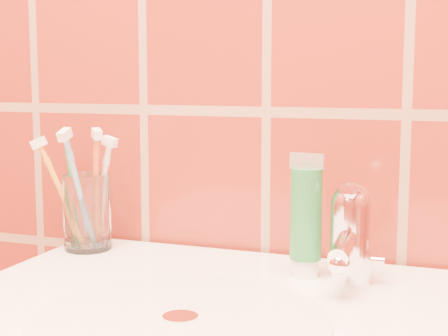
% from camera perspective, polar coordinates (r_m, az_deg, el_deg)
% --- Properties ---
extents(glass_tumbler, '(0.09, 0.09, 0.11)m').
position_cam_1_polar(glass_tumbler, '(0.97, -11.31, -3.60)').
color(glass_tumbler, white).
rests_on(glass_tumbler, pedestal_sink).
extents(toothpaste_tube, '(0.04, 0.04, 0.15)m').
position_cam_1_polar(toothpaste_tube, '(0.83, 6.83, -4.27)').
color(toothpaste_tube, white).
rests_on(toothpaste_tube, pedestal_sink).
extents(faucet, '(0.05, 0.11, 0.12)m').
position_cam_1_polar(faucet, '(0.81, 10.46, -5.12)').
color(faucet, white).
rests_on(faucet, pedestal_sink).
extents(toothbrush_0, '(0.03, 0.14, 0.20)m').
position_cam_1_polar(toothbrush_0, '(0.93, -11.92, -2.00)').
color(toothbrush_0, '#6FA3C6').
rests_on(toothbrush_0, glass_tumbler).
extents(toothbrush_1, '(0.08, 0.07, 0.17)m').
position_cam_1_polar(toothbrush_1, '(0.96, -10.21, -2.11)').
color(toothbrush_1, silver).
rests_on(toothbrush_1, glass_tumbler).
extents(toothbrush_2, '(0.12, 0.11, 0.17)m').
position_cam_1_polar(toothbrush_2, '(0.96, -13.26, -2.21)').
color(toothbrush_2, orange).
rests_on(toothbrush_2, glass_tumbler).
extents(toothbrush_3, '(0.09, 0.09, 0.18)m').
position_cam_1_polar(toothbrush_3, '(0.95, -10.63, -1.86)').
color(toothbrush_3, '#C75423').
rests_on(toothbrush_3, glass_tumbler).
extents(toothbrush_4, '(0.14, 0.13, 0.18)m').
position_cam_1_polar(toothbrush_4, '(0.99, -12.40, -1.70)').
color(toothbrush_4, '#20792C').
rests_on(toothbrush_4, glass_tumbler).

